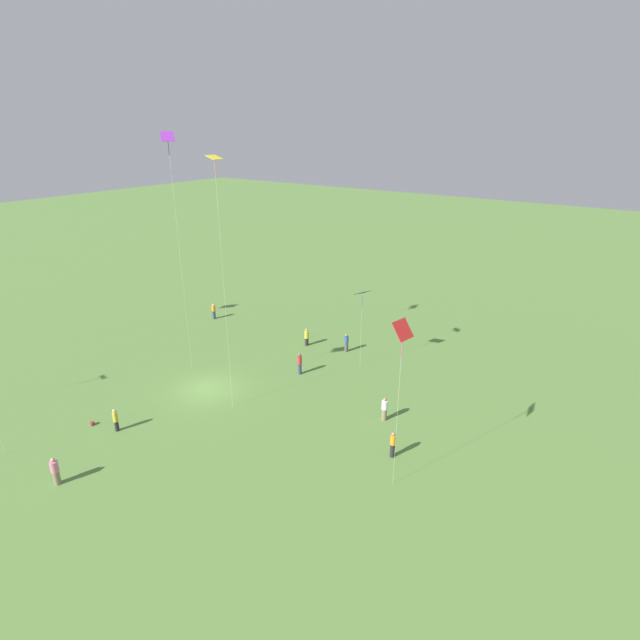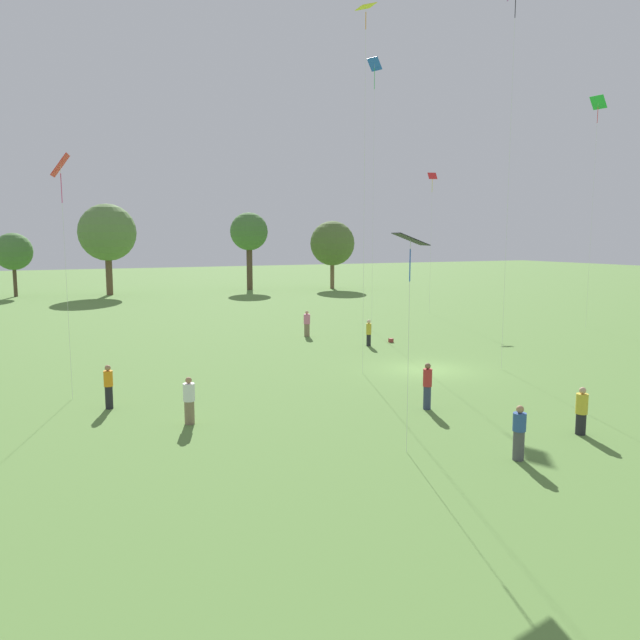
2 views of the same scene
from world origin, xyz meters
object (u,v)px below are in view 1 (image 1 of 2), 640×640
at_px(person_1, 300,364).
at_px(person_2, 307,337).
at_px(kite_5, 169,152).
at_px(person_5, 393,444).
at_px(person_3, 346,343).
at_px(person_7, 116,420).
at_px(person_6, 214,311).
at_px(picnic_bag_0, 92,423).
at_px(kite_4, 403,334).
at_px(kite_0, 362,294).
at_px(kite_1, 216,177).
at_px(person_4, 55,471).
at_px(person_0, 384,409).

relative_size(person_1, person_2, 1.11).
bearing_deg(kite_5, person_5, -15.19).
distance_m(person_3, person_7, 20.93).
relative_size(person_6, picnic_bag_0, 6.49).
xyz_separation_m(kite_4, kite_5, (20.98, -3.22, 8.26)).
xyz_separation_m(person_7, kite_0, (-8.88, -17.89, 5.85)).
bearing_deg(kite_1, person_3, 39.90).
height_order(person_4, picnic_bag_0, person_4).
relative_size(person_6, kite_0, 0.24).
distance_m(person_3, person_6, 16.26).
relative_size(person_3, kite_0, 0.25).
bearing_deg(person_2, person_6, -117.83).
relative_size(person_4, kite_4, 0.18).
relative_size(person_1, person_4, 1.05).
distance_m(person_6, kite_5, 20.89).
bearing_deg(person_3, person_5, 117.13).
height_order(person_5, kite_1, kite_1).
bearing_deg(person_0, person_3, 42.58).
bearing_deg(person_6, person_7, -31.99).
relative_size(person_4, person_6, 1.06).
relative_size(person_1, kite_1, 0.11).
bearing_deg(kite_5, person_1, 17.74).
relative_size(person_1, kite_0, 0.27).
xyz_separation_m(person_2, picnic_bag_0, (4.36, 19.60, -0.72)).
xyz_separation_m(person_4, person_7, (1.96, -5.31, -0.03)).
relative_size(person_1, kite_5, 0.10).
relative_size(person_6, person_7, 1.01).
relative_size(person_0, person_7, 1.05).
height_order(person_3, person_4, person_4).
distance_m(person_1, kite_4, 17.44).
xyz_separation_m(person_1, kite_0, (-3.58, -3.94, 5.75)).
bearing_deg(person_1, person_7, 25.90).
distance_m(person_4, picnic_bag_0, 6.23).
bearing_deg(person_3, kite_0, 126.68).
height_order(person_5, picnic_bag_0, person_5).
distance_m(person_5, person_6, 29.02).
xyz_separation_m(person_3, person_7, (6.13, 20.01, -0.00)).
distance_m(person_1, person_7, 14.92).
bearing_deg(kite_0, person_7, 35.09).
bearing_deg(kite_5, person_2, 49.91).
height_order(person_5, person_7, person_5).
xyz_separation_m(person_0, kite_1, (10.18, 4.93, 15.77)).
xyz_separation_m(person_0, person_6, (24.59, -7.05, -0.03)).
relative_size(person_2, kite_1, 0.10).
xyz_separation_m(person_2, kite_1, (-2.01, 12.13, 15.81)).
bearing_deg(kite_5, kite_4, -21.33).
bearing_deg(picnic_bag_0, person_4, 130.41).
xyz_separation_m(person_1, picnic_bag_0, (7.36, 14.54, -0.83)).
relative_size(person_0, person_3, 1.02).
relative_size(person_3, picnic_bag_0, 6.64).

